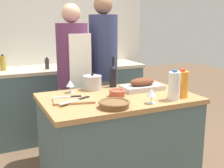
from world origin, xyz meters
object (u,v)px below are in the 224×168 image
at_px(stock_pot, 92,83).
at_px(mixing_bowl, 117,93).
at_px(knife_paring, 68,97).
at_px(milk_jug, 174,86).
at_px(wine_glass_right, 70,84).
at_px(condiment_bottle_tall, 47,64).
at_px(juice_jug, 182,84).
at_px(knife_chef, 76,100).
at_px(wine_glass_left, 151,93).
at_px(roasting_pan, 142,85).
at_px(stand_mixer, 102,55).
at_px(cutting_board, 74,100).
at_px(condiment_bottle_short, 3,63).
at_px(wine_bottle_green, 113,75).
at_px(wicker_basket, 114,104).
at_px(person_cook_aproned, 73,76).
at_px(person_cook_guest, 103,66).

height_order(stock_pot, mixing_bowl, stock_pot).
bearing_deg(knife_paring, milk_jug, -25.89).
relative_size(milk_jug, wine_glass_right, 2.15).
height_order(mixing_bowl, condiment_bottle_tall, condiment_bottle_tall).
bearing_deg(juice_jug, knife_chef, 166.24).
xyz_separation_m(wine_glass_left, knife_chef, (-0.52, 0.26, -0.06)).
distance_m(juice_jug, wine_glass_left, 0.34).
bearing_deg(milk_jug, stock_pot, 127.78).
height_order(roasting_pan, stand_mixer, stand_mixer).
distance_m(mixing_bowl, wine_glass_right, 0.44).
xyz_separation_m(cutting_board, milk_jug, (0.75, -0.30, 0.11)).
bearing_deg(condiment_bottle_short, wine_bottle_green, -51.29).
relative_size(wicker_basket, wine_glass_left, 2.04).
relative_size(mixing_bowl, condiment_bottle_tall, 0.97).
xyz_separation_m(condiment_bottle_tall, condiment_bottle_short, (-0.50, 0.12, 0.02)).
xyz_separation_m(wicker_basket, stock_pot, (0.06, 0.59, 0.04)).
bearing_deg(cutting_board, roasting_pan, 7.77).
bearing_deg(stand_mixer, wine_glass_right, -125.33).
relative_size(wicker_basket, person_cook_aproned, 0.14).
relative_size(condiment_bottle_tall, person_cook_guest, 0.08).
relative_size(wine_bottle_green, condiment_bottle_short, 1.52).
height_order(stock_pot, juice_jug, juice_jug).
distance_m(knife_paring, person_cook_guest, 0.97).
distance_m(milk_jug, person_cook_aproned, 1.16).
xyz_separation_m(wine_bottle_green, condiment_bottle_tall, (-0.41, 1.01, -0.00)).
distance_m(wine_bottle_green, condiment_bottle_tall, 1.10).
height_order(knife_chef, condiment_bottle_short, condiment_bottle_short).
height_order(juice_jug, wine_bottle_green, wine_bottle_green).
height_order(stock_pot, person_cook_aproned, person_cook_aproned).
bearing_deg(wine_bottle_green, person_cook_guest, 77.57).
distance_m(milk_jug, knife_chef, 0.79).
bearing_deg(milk_jug, wicker_basket, 178.70).
xyz_separation_m(cutting_board, juice_jug, (0.86, -0.26, 0.10)).
xyz_separation_m(cutting_board, person_cook_guest, (0.61, 0.81, 0.11)).
height_order(mixing_bowl, person_cook_aproned, person_cook_aproned).
relative_size(cutting_board, knife_paring, 1.55).
relative_size(cutting_board, stand_mixer, 1.09).
relative_size(knife_chef, knife_paring, 1.24).
bearing_deg(knife_chef, wine_glass_left, -26.87).
bearing_deg(knife_paring, condiment_bottle_short, 105.63).
bearing_deg(person_cook_aproned, wine_glass_right, -124.64).
xyz_separation_m(roasting_pan, wicker_basket, (-0.46, -0.38, -0.02)).
relative_size(mixing_bowl, wine_glass_left, 1.23).
relative_size(roasting_pan, condiment_bottle_tall, 2.61).
distance_m(wicker_basket, stand_mixer, 1.75).
height_order(wine_glass_right, condiment_bottle_short, condiment_bottle_short).
bearing_deg(condiment_bottle_tall, wine_glass_left, -75.16).
bearing_deg(stock_pot, wine_bottle_green, 5.20).
bearing_deg(wicker_basket, roasting_pan, 39.38).
distance_m(wine_glass_left, stand_mixer, 1.70).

